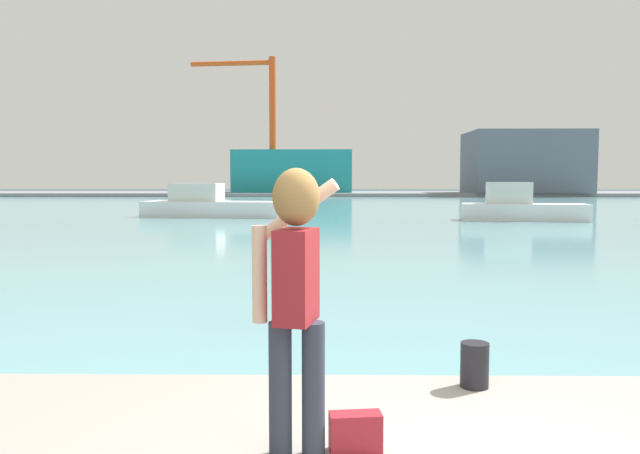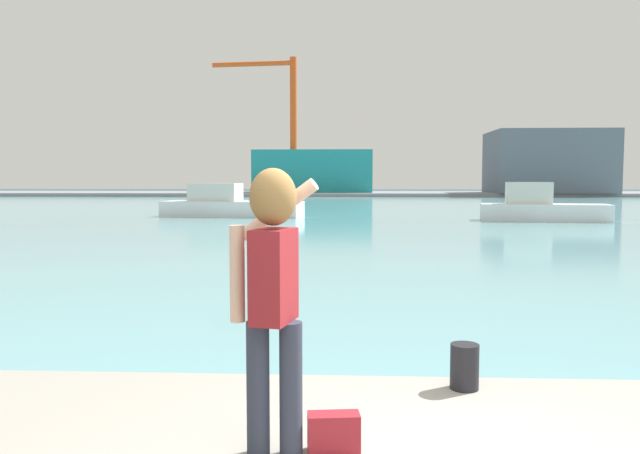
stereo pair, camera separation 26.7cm
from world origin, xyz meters
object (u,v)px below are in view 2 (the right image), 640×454
at_px(harbor_bollard, 465,366).
at_px(warehouse_left, 314,172).
at_px(boat_moored_2, 540,208).
at_px(warehouse_right, 548,162).
at_px(port_crane, 284,111).
at_px(person_photographer, 272,281).
at_px(handbag, 334,433).
at_px(boat_moored, 228,205).

bearing_deg(harbor_bollard, warehouse_left, 94.16).
bearing_deg(harbor_bollard, boat_moored_2, 72.14).
relative_size(warehouse_left, warehouse_right, 1.08).
bearing_deg(warehouse_left, port_crane, -138.09).
relative_size(boat_moored_2, warehouse_right, 0.43).
relative_size(person_photographer, port_crane, 0.09).
xyz_separation_m(boat_moored_2, warehouse_right, (17.88, 55.86, 4.15)).
distance_m(handbag, boat_moored, 35.05).
relative_size(handbag, warehouse_right, 0.02).
distance_m(handbag, boat_moored_2, 32.79).
xyz_separation_m(person_photographer, port_crane, (-9.39, 87.75, 10.84)).
relative_size(boat_moored_2, warehouse_left, 0.40).
xyz_separation_m(boat_moored_2, warehouse_left, (-16.18, 60.45, 2.87)).
bearing_deg(harbor_bollard, handbag, -130.19).
relative_size(handbag, boat_moored_2, 0.05).
relative_size(person_photographer, handbag, 5.44).
distance_m(warehouse_left, warehouse_right, 34.39).
bearing_deg(warehouse_left, harbor_bollard, -85.84).
bearing_deg(boat_moored_2, port_crane, 118.58).
height_order(harbor_bollard, boat_moored_2, boat_moored_2).
xyz_separation_m(handbag, warehouse_right, (28.51, 86.88, 4.21)).
relative_size(warehouse_right, port_crane, 0.83).
relative_size(person_photographer, harbor_bollard, 4.79).
distance_m(handbag, harbor_bollard, 1.57).
height_order(warehouse_left, port_crane, port_crane).
distance_m(person_photographer, harbor_bollard, 2.06).
bearing_deg(port_crane, harbor_bollard, -82.90).
bearing_deg(port_crane, warehouse_left, 41.91).
distance_m(harbor_bollard, port_crane, 87.95).
bearing_deg(harbor_bollard, warehouse_right, 72.21).
height_order(boat_moored_2, warehouse_right, warehouse_right).
height_order(person_photographer, handbag, person_photographer).
relative_size(handbag, boat_moored, 0.04).
relative_size(handbag, warehouse_left, 0.02).
bearing_deg(boat_moored, warehouse_right, 63.73).
bearing_deg(boat_moored, harbor_bollard, -67.49).
height_order(boat_moored, warehouse_right, warehouse_right).
distance_m(harbor_bollard, boat_moored, 34.11).
distance_m(person_photographer, boat_moored, 35.04).
relative_size(boat_moored_2, port_crane, 0.36).
relative_size(person_photographer, boat_moored_2, 0.25).
bearing_deg(handbag, person_photographer, -171.72).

